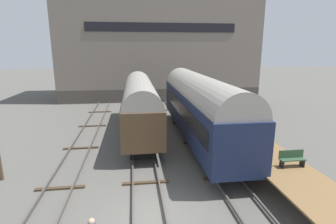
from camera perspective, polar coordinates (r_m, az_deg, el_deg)
The scene contains 9 objects.
ground_plane at distance 12.81m, azimuth -4.14°, elevation -21.66°, with size 200.00×200.00×0.00m, color #56544F.
track_left at distance 13.37m, azimuth -25.87°, elevation -20.73°, with size 2.60×60.00×0.26m.
track_middle at distance 12.73m, azimuth -4.15°, elevation -21.13°, with size 2.60×60.00×0.26m.
track_right at distance 13.73m, azimuth 16.73°, elevation -18.91°, with size 2.60×60.00×0.26m.
train_car_brown at distance 23.35m, azimuth -6.14°, elevation 2.14°, with size 2.90×15.06×4.96m.
train_car_navy at distance 21.02m, azimuth 6.82°, elevation 1.60°, with size 3.11×17.38×5.43m.
station_platform at distance 17.32m, azimuth 20.83°, elevation -8.82°, with size 3.04×13.97×1.14m.
bench at distance 15.92m, azimuth 25.35°, elevation -9.03°, with size 1.40×0.40×0.91m.
warehouse_building at distance 43.25m, azimuth -2.22°, elevation 16.07°, with size 29.19×12.25×18.71m.
Camera 1 is at (-0.53, -10.48, 7.36)m, focal length 28.00 mm.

